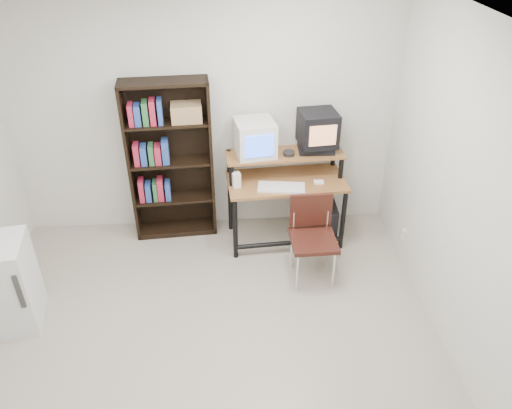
{
  "coord_description": "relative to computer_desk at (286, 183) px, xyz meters",
  "views": [
    {
      "loc": [
        0.21,
        -2.83,
        3.27
      ],
      "look_at": [
        0.48,
        1.1,
        0.77
      ],
      "focal_mm": 35.0,
      "sensor_mm": 36.0,
      "label": 1
    }
  ],
  "objects": [
    {
      "name": "mouse",
      "position": [
        0.32,
        -0.11,
        0.05
      ],
      "size": [
        0.1,
        0.06,
        0.03
      ],
      "primitive_type": "cube",
      "rotation": [
        0.0,
        0.0,
        -0.01
      ],
      "color": "white",
      "rests_on": "mousepad"
    },
    {
      "name": "keyboard",
      "position": [
        -0.07,
        -0.19,
        0.05
      ],
      "size": [
        0.49,
        0.27,
        0.03
      ],
      "primitive_type": "cube",
      "rotation": [
        0.0,
        0.0,
        -0.13
      ],
      "color": "silver",
      "rests_on": "computer_desk"
    },
    {
      "name": "cd_spindle",
      "position": [
        0.03,
        0.06,
        0.31
      ],
      "size": [
        0.13,
        0.13,
        0.05
      ],
      "primitive_type": "cylinder",
      "rotation": [
        0.0,
        0.0,
        0.07
      ],
      "color": "#26262B",
      "rests_on": "computer_desk"
    },
    {
      "name": "back_wall",
      "position": [
        -0.83,
        0.38,
        0.61
      ],
      "size": [
        4.0,
        0.01,
        2.6
      ],
      "primitive_type": "cube",
      "color": "beige",
      "rests_on": "floor"
    },
    {
      "name": "wall_outlet",
      "position": [
        1.16,
        -0.47,
        -0.39
      ],
      "size": [
        0.02,
        0.08,
        0.12
      ],
      "primitive_type": "cube",
      "color": "beige",
      "rests_on": "right_wall"
    },
    {
      "name": "right_wall",
      "position": [
        1.17,
        -1.62,
        0.61
      ],
      "size": [
        0.01,
        4.0,
        2.6
      ],
      "primitive_type": "cube",
      "color": "beige",
      "rests_on": "floor"
    },
    {
      "name": "mousepad",
      "position": [
        0.32,
        -0.12,
        0.03
      ],
      "size": [
        0.26,
        0.24,
        0.01
      ],
      "primitive_type": "cube",
      "rotation": [
        0.0,
        0.0,
        0.3
      ],
      "color": "black",
      "rests_on": "computer_desk"
    },
    {
      "name": "vcr",
      "position": [
        0.32,
        0.14,
        0.32
      ],
      "size": [
        0.37,
        0.27,
        0.08
      ],
      "primitive_type": "cube",
      "rotation": [
        0.0,
        0.0,
        -0.03
      ],
      "color": "black",
      "rests_on": "computer_desk"
    },
    {
      "name": "mini_fridge",
      "position": [
        -2.55,
        -1.1,
        -0.27
      ],
      "size": [
        0.56,
        0.56,
        0.84
      ],
      "rotation": [
        0.0,
        0.0,
        0.14
      ],
      "color": "silver",
      "rests_on": "floor"
    },
    {
      "name": "crt_monitor",
      "position": [
        -0.31,
        0.12,
        0.46
      ],
      "size": [
        0.44,
        0.44,
        0.36
      ],
      "rotation": [
        0.0,
        0.0,
        0.16
      ],
      "color": "silver",
      "rests_on": "computer_desk"
    },
    {
      "name": "floor",
      "position": [
        -0.83,
        -1.62,
        -0.69
      ],
      "size": [
        4.0,
        4.0,
        0.01
      ],
      "primitive_type": "cube",
      "color": "#A89D8B",
      "rests_on": "ground"
    },
    {
      "name": "school_chair",
      "position": [
        0.19,
        -0.64,
        -0.16
      ],
      "size": [
        0.44,
        0.44,
        0.85
      ],
      "rotation": [
        0.0,
        0.0,
        0.02
      ],
      "color": "black",
      "rests_on": "floor"
    },
    {
      "name": "crt_tv",
      "position": [
        0.33,
        0.15,
        0.53
      ],
      "size": [
        0.4,
        0.4,
        0.35
      ],
      "rotation": [
        0.0,
        0.0,
        0.1
      ],
      "color": "black",
      "rests_on": "vcr"
    },
    {
      "name": "ceiling",
      "position": [
        -0.83,
        -1.62,
        1.91
      ],
      "size": [
        4.0,
        4.0,
        0.01
      ],
      "primitive_type": "cube",
      "color": "white",
      "rests_on": "back_wall"
    },
    {
      "name": "desk_speaker",
      "position": [
        -0.51,
        -0.12,
        0.12
      ],
      "size": [
        0.1,
        0.09,
        0.17
      ],
      "primitive_type": "cube",
      "rotation": [
        0.0,
        0.0,
        0.25
      ],
      "color": "silver",
      "rests_on": "computer_desk"
    },
    {
      "name": "bookshelf",
      "position": [
        -1.19,
        0.23,
        0.2
      ],
      "size": [
        0.89,
        0.35,
        1.73
      ],
      "rotation": [
        0.0,
        0.0,
        0.07
      ],
      "color": "black",
      "rests_on": "floor"
    },
    {
      "name": "pc_tower",
      "position": [
        0.45,
        0.01,
        -0.48
      ],
      "size": [
        0.21,
        0.45,
        0.42
      ],
      "primitive_type": "cube",
      "rotation": [
        0.0,
        0.0,
        -0.02
      ],
      "color": "black",
      "rests_on": "floor"
    },
    {
      "name": "computer_desk",
      "position": [
        0.0,
        0.0,
        0.0
      ],
      "size": [
        1.25,
        0.69,
        0.98
      ],
      "rotation": [
        0.0,
        0.0,
        0.07
      ],
      "color": "brown",
      "rests_on": "floor"
    }
  ]
}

